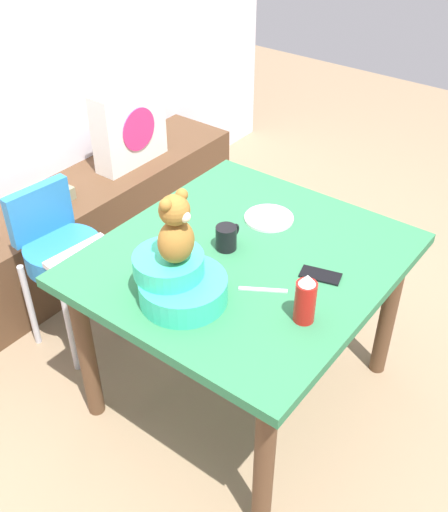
{
  "coord_description": "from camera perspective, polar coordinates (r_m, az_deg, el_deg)",
  "views": [
    {
      "loc": [
        -1.5,
        -1.04,
        2.09
      ],
      "look_at": [
        0.0,
        0.1,
        0.69
      ],
      "focal_mm": 42.56,
      "sensor_mm": 36.0,
      "label": 1
    }
  ],
  "objects": [
    {
      "name": "book_stack",
      "position": [
        3.22,
        -15.91,
        5.4
      ],
      "size": [
        0.2,
        0.14,
        0.07
      ],
      "primitive_type": "cube",
      "color": "gray",
      "rests_on": "window_bench"
    },
    {
      "name": "teddy_bear",
      "position": [
        1.91,
        -4.57,
        2.42
      ],
      "size": [
        0.13,
        0.12,
        0.25
      ],
      "color": "olive",
      "rests_on": "infant_seat_teal"
    },
    {
      "name": "dinner_plate_near",
      "position": [
        2.47,
        4.25,
        3.57
      ],
      "size": [
        0.2,
        0.2,
        0.01
      ],
      "primitive_type": "cylinder",
      "color": "white",
      "rests_on": "dining_table"
    },
    {
      "name": "table_fork",
      "position": [
        2.11,
        3.69,
        -3.18
      ],
      "size": [
        0.1,
        0.15,
        0.01
      ],
      "primitive_type": "cube",
      "rotation": [
        0.0,
        0.0,
        0.55
      ],
      "color": "silver",
      "rests_on": "dining_table"
    },
    {
      "name": "infant_seat_teal",
      "position": [
        2.04,
        -4.31,
        -2.37
      ],
      "size": [
        0.3,
        0.33,
        0.16
      ],
      "color": "#34C99E",
      "rests_on": "dining_table"
    },
    {
      "name": "ground_plane",
      "position": [
        2.77,
        1.68,
        -12.27
      ],
      "size": [
        8.0,
        8.0,
        0.0
      ],
      "primitive_type": "plane",
      "color": "#8C7256"
    },
    {
      "name": "cell_phone",
      "position": [
        2.19,
        9.06,
        -1.8
      ],
      "size": [
        0.11,
        0.16,
        0.01
      ],
      "primitive_type": "cube",
      "rotation": [
        0.0,
        0.0,
        0.27
      ],
      "color": "black",
      "rests_on": "dining_table"
    },
    {
      "name": "coffee_mug",
      "position": [
        2.28,
        0.25,
        1.76
      ],
      "size": [
        0.12,
        0.08,
        0.09
      ],
      "color": "black",
      "rests_on": "dining_table"
    },
    {
      "name": "dining_table",
      "position": [
        2.33,
        1.96,
        -1.95
      ],
      "size": [
        1.13,
        1.03,
        0.74
      ],
      "color": "#2D7247",
      "rests_on": "ground_plane"
    },
    {
      "name": "ketchup_bottle",
      "position": [
        1.95,
        7.66,
        -4.03
      ],
      "size": [
        0.07,
        0.07,
        0.18
      ],
      "color": "red",
      "rests_on": "dining_table"
    },
    {
      "name": "highchair",
      "position": [
        2.76,
        -15.02,
        0.5
      ],
      "size": [
        0.35,
        0.47,
        0.79
      ],
      "color": "#2672B2",
      "rests_on": "ground_plane"
    },
    {
      "name": "pillow_floral_right",
      "position": [
        3.44,
        -8.9,
        11.98
      ],
      "size": [
        0.44,
        0.15,
        0.44
      ],
      "color": "white",
      "rests_on": "window_bench"
    },
    {
      "name": "window_bench",
      "position": [
        3.32,
        -16.24,
        0.91
      ],
      "size": [
        2.6,
        0.44,
        0.46
      ],
      "primitive_type": "cube",
      "color": "brown",
      "rests_on": "ground_plane"
    }
  ]
}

